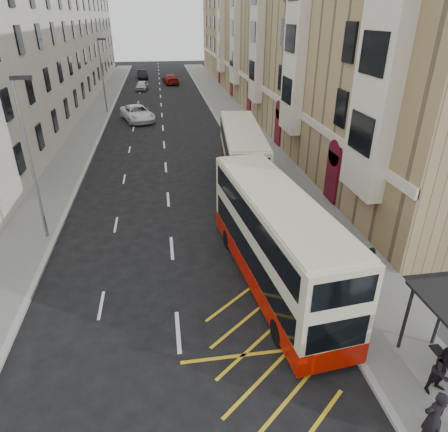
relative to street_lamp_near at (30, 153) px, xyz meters
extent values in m
plane|color=black|center=(6.35, -12.00, -4.64)|extent=(200.00, 200.00, 0.00)
cube|color=slate|center=(14.35, 18.00, -4.56)|extent=(4.00, 120.00, 0.15)
cube|color=slate|center=(-1.15, 18.00, -4.56)|extent=(3.00, 120.00, 0.15)
cube|color=#9C9C97|center=(12.35, 18.00, -4.56)|extent=(0.25, 120.00, 0.15)
cube|color=#9C9C97|center=(0.35, 18.00, -4.56)|extent=(0.25, 120.00, 0.15)
cube|color=tan|center=(21.35, 33.50, 2.86)|extent=(10.00, 79.00, 15.00)
cube|color=beige|center=(16.32, 33.50, -0.64)|extent=(0.18, 79.00, 0.50)
cube|color=beige|center=(16.00, -2.00, 2.86)|extent=(0.80, 3.20, 10.00)
cube|color=beige|center=(16.00, 10.00, 2.86)|extent=(0.80, 3.20, 10.00)
cube|color=beige|center=(16.00, 22.00, 2.86)|extent=(0.80, 3.20, 10.00)
cube|color=beige|center=(16.00, 34.00, 2.86)|extent=(0.80, 3.20, 10.00)
cube|color=beige|center=(16.00, 46.00, 2.86)|extent=(0.80, 3.20, 10.00)
cube|color=#5A0B1A|center=(16.30, 2.00, -2.94)|extent=(0.20, 1.60, 3.00)
cube|color=#5A0B1A|center=(16.30, 14.00, -2.94)|extent=(0.20, 1.60, 3.00)
cube|color=#5A0B1A|center=(16.30, 26.00, -2.94)|extent=(0.20, 1.60, 3.00)
cube|color=#5A0B1A|center=(16.30, 38.00, -2.94)|extent=(0.20, 1.60, 3.00)
cube|color=#5A0B1A|center=(16.30, 50.00, -2.94)|extent=(0.20, 1.60, 3.00)
cube|color=beige|center=(-7.15, 33.50, 1.86)|extent=(9.00, 79.00, 13.00)
cube|color=black|center=(13.91, -10.10, -3.19)|extent=(0.08, 0.08, 2.60)
cube|color=black|center=(15.19, -10.10, -3.19)|extent=(0.08, 0.08, 2.60)
cylinder|color=#AD2B1C|center=(12.60, -9.50, -3.99)|extent=(0.06, 0.06, 1.00)
cylinder|color=#AD2B1C|center=(12.60, -6.25, -3.99)|extent=(0.06, 0.06, 1.00)
cylinder|color=#AD2B1C|center=(12.60, -3.00, -3.99)|extent=(0.06, 0.06, 1.00)
cube|color=#AD2B1C|center=(12.60, -6.25, -3.51)|extent=(0.05, 6.50, 0.06)
cube|color=#AD2B1C|center=(12.60, -6.25, -3.94)|extent=(0.05, 6.50, 0.06)
cylinder|color=slate|center=(-0.05, 0.00, -0.49)|extent=(0.16, 0.16, 8.00)
cube|color=black|center=(0.35, 0.00, 3.41)|extent=(0.90, 0.18, 0.18)
cylinder|color=slate|center=(-0.05, 30.00, -0.49)|extent=(0.16, 0.16, 8.00)
cube|color=black|center=(0.35, 30.00, 3.41)|extent=(0.90, 0.18, 0.18)
cube|color=beige|center=(10.58, -5.61, -2.40)|extent=(3.47, 10.75, 3.79)
cube|color=#A30E02|center=(10.58, -5.61, -3.87)|extent=(3.50, 10.78, 0.86)
cube|color=black|center=(10.58, -5.61, -2.86)|extent=(3.42, 9.91, 1.06)
cube|color=black|center=(10.58, -5.61, -1.23)|extent=(3.42, 9.91, 0.96)
cube|color=beige|center=(10.58, -5.61, -0.47)|extent=(3.33, 10.32, 0.12)
cube|color=black|center=(10.04, -0.38, -2.81)|extent=(2.04, 0.29, 1.25)
cube|color=black|center=(10.04, -0.38, -0.85)|extent=(1.68, 0.25, 0.43)
cube|color=black|center=(11.12, -10.84, -2.81)|extent=(2.04, 0.29, 1.15)
cylinder|color=black|center=(9.16, -2.36, -4.16)|extent=(0.37, 0.98, 0.96)
cylinder|color=black|center=(11.31, -2.14, -4.16)|extent=(0.37, 0.98, 0.96)
cylinder|color=black|center=(9.85, -9.08, -4.16)|extent=(0.37, 0.98, 0.96)
cylinder|color=black|center=(12.01, -8.86, -4.16)|extent=(0.37, 0.98, 0.96)
cube|color=beige|center=(11.35, 5.35, -2.49)|extent=(3.28, 10.34, 3.65)
cube|color=#A30E02|center=(11.35, 5.35, -3.90)|extent=(3.31, 10.37, 0.83)
cube|color=black|center=(11.35, 5.35, -2.93)|extent=(3.24, 9.54, 1.02)
cube|color=black|center=(11.35, 5.35, -1.36)|extent=(3.24, 9.54, 0.92)
cube|color=beige|center=(11.35, 5.35, -0.63)|extent=(3.15, 9.93, 0.11)
cube|color=black|center=(11.84, 10.39, -2.88)|extent=(1.96, 0.26, 1.20)
cube|color=black|center=(11.84, 10.39, -0.99)|extent=(1.62, 0.23, 0.42)
cube|color=black|center=(10.86, 0.31, -2.88)|extent=(1.96, 0.26, 1.11)
cylinder|color=black|center=(10.63, 8.69, -4.17)|extent=(0.35, 0.94, 0.92)
cylinder|color=black|center=(12.70, 8.49, -4.17)|extent=(0.35, 0.94, 0.92)
cylinder|color=black|center=(10.00, 2.21, -4.17)|extent=(0.35, 0.94, 0.92)
cylinder|color=black|center=(12.07, 2.01, -4.17)|extent=(0.35, 0.94, 0.92)
imported|color=black|center=(12.84, -13.34, -3.59)|extent=(0.68, 0.47, 1.79)
imported|color=black|center=(14.13, -11.96, -3.64)|extent=(0.87, 0.71, 1.68)
imported|color=black|center=(14.51, -6.53, -3.57)|extent=(1.07, 0.45, 1.83)
imported|color=white|center=(3.70, 25.50, -3.81)|extent=(4.34, 6.47, 1.65)
imported|color=#AFB2B7|center=(3.63, 45.49, -3.95)|extent=(2.08, 4.21, 1.38)
imported|color=black|center=(3.36, 57.73, -3.86)|extent=(2.18, 4.88, 1.56)
imported|color=maroon|center=(8.22, 51.03, -3.85)|extent=(2.92, 5.68, 1.58)
camera|label=1|loc=(6.31, -19.38, 5.90)|focal=32.00mm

